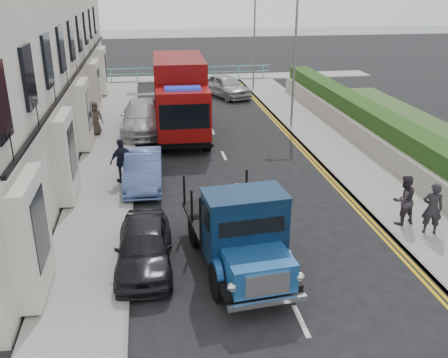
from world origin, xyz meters
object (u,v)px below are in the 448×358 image
(lamp_far, at_px, (253,33))
(parked_car_front, at_px, (144,246))
(bedford_lorry, at_px, (243,238))
(lamp_mid, at_px, (293,52))
(red_lorry, at_px, (180,95))
(pedestrian_east_near, at_px, (432,208))

(lamp_far, xyz_separation_m, parked_car_front, (-7.78, -23.00, -3.35))
(bedford_lorry, bearing_deg, lamp_mid, 63.62)
(lamp_mid, xyz_separation_m, bedford_lorry, (-5.18, -13.84, -2.87))
(parked_car_front, bearing_deg, red_lorry, 83.27)
(parked_car_front, height_order, pedestrian_east_near, pedestrian_east_near)
(lamp_far, height_order, bedford_lorry, lamp_far)
(red_lorry, height_order, parked_car_front, red_lorry)
(pedestrian_east_near, bearing_deg, parked_car_front, 24.55)
(lamp_far, height_order, pedestrian_east_near, lamp_far)
(bedford_lorry, bearing_deg, lamp_far, 71.88)
(bedford_lorry, bearing_deg, red_lorry, 86.88)
(red_lorry, bearing_deg, parked_car_front, -97.39)
(lamp_far, distance_m, parked_car_front, 24.51)
(lamp_mid, height_order, parked_car_front, lamp_mid)
(lamp_far, bearing_deg, pedestrian_east_near, -87.53)
(bedford_lorry, relative_size, pedestrian_east_near, 3.20)
(bedford_lorry, distance_m, parked_car_front, 2.77)
(lamp_far, bearing_deg, red_lorry, -119.73)
(lamp_mid, height_order, lamp_far, same)
(lamp_mid, relative_size, parked_car_front, 1.85)
(pedestrian_east_near, bearing_deg, lamp_far, -65.86)
(lamp_mid, xyz_separation_m, red_lorry, (-5.84, -0.22, -1.97))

